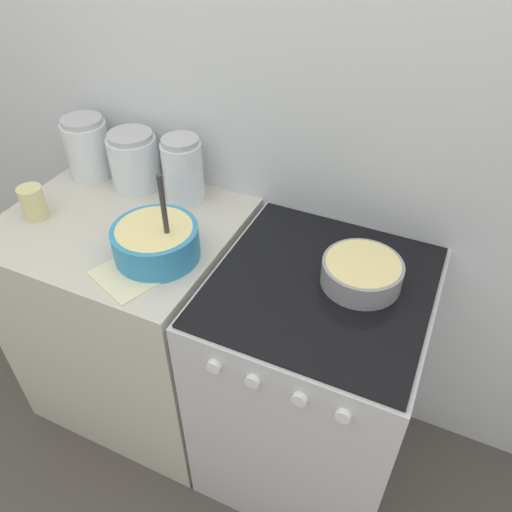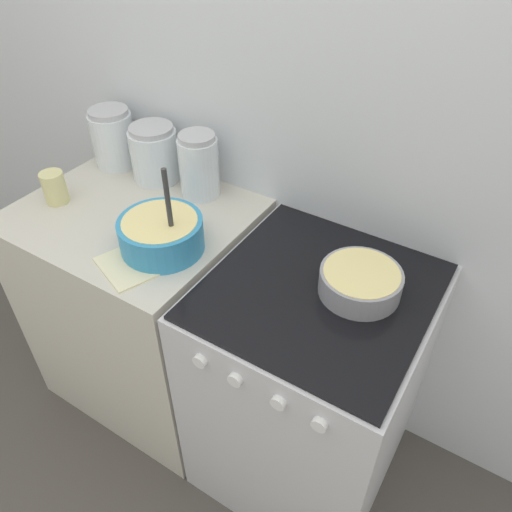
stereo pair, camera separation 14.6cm
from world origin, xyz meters
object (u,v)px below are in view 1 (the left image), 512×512
at_px(storage_jar_middle, 135,164).
at_px(mixing_bowl, 156,240).
at_px(tin_can, 33,203).
at_px(baking_pan, 362,272).
at_px(storage_jar_right, 183,174).
at_px(storage_jar_left, 89,151).
at_px(stove, 311,380).

bearing_deg(storage_jar_middle, mixing_bowl, -47.02).
relative_size(mixing_bowl, tin_can, 2.62).
relative_size(baking_pan, storage_jar_right, 1.00).
relative_size(storage_jar_left, storage_jar_right, 0.97).
distance_m(storage_jar_middle, tin_can, 0.37).
bearing_deg(storage_jar_middle, tin_can, -122.10).
xyz_separation_m(baking_pan, storage_jar_left, (-1.10, 0.18, 0.06)).
bearing_deg(mixing_bowl, baking_pan, 13.24).
distance_m(baking_pan, storage_jar_left, 1.12).
distance_m(baking_pan, tin_can, 1.10).
distance_m(storage_jar_left, storage_jar_right, 0.41).
relative_size(storage_jar_middle, storage_jar_right, 0.90).
bearing_deg(storage_jar_right, stove, -20.84).
relative_size(storage_jar_right, tin_can, 2.04).
distance_m(mixing_bowl, tin_can, 0.49).
height_order(mixing_bowl, tin_can, mixing_bowl).
bearing_deg(stove, tin_can, -175.04).
xyz_separation_m(stove, storage_jar_right, (-0.59, 0.23, 0.56)).
bearing_deg(baking_pan, storage_jar_middle, 168.88).
bearing_deg(storage_jar_middle, storage_jar_right, 0.00).
height_order(stove, storage_jar_middle, storage_jar_middle).
bearing_deg(stove, mixing_bowl, -169.54).
relative_size(stove, storage_jar_right, 3.98).
relative_size(storage_jar_left, storage_jar_middle, 1.08).
bearing_deg(storage_jar_left, tin_can, -88.07).
xyz_separation_m(storage_jar_middle, storage_jar_right, (0.21, 0.00, 0.01)).
bearing_deg(storage_jar_left, storage_jar_right, 0.00).
bearing_deg(storage_jar_right, mixing_bowl, -74.12).
bearing_deg(tin_can, storage_jar_left, 91.93).
bearing_deg(storage_jar_left, mixing_bowl, -32.34).
bearing_deg(storage_jar_right, tin_can, -142.18).
xyz_separation_m(baking_pan, tin_can, (-1.09, -0.13, 0.02)).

